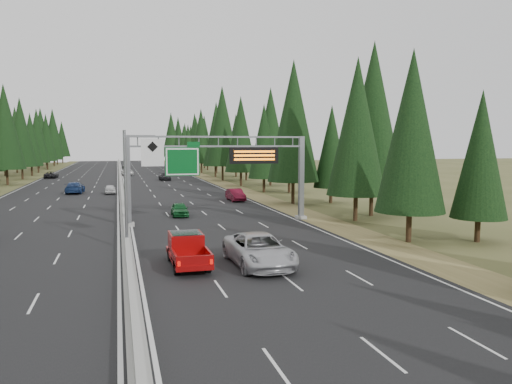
# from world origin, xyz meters

# --- Properties ---
(road) EXTENTS (32.00, 260.00, 0.08)m
(road) POSITION_xyz_m (0.00, 80.00, 0.04)
(road) COLOR black
(road) RESTS_ON ground
(shoulder_right) EXTENTS (3.60, 260.00, 0.06)m
(shoulder_right) POSITION_xyz_m (17.80, 80.00, 0.03)
(shoulder_right) COLOR olive
(shoulder_right) RESTS_ON ground
(shoulder_left) EXTENTS (3.60, 260.00, 0.06)m
(shoulder_left) POSITION_xyz_m (-17.80, 80.00, 0.03)
(shoulder_left) COLOR #464B23
(shoulder_left) RESTS_ON ground
(median_barrier) EXTENTS (0.70, 260.00, 0.85)m
(median_barrier) POSITION_xyz_m (0.00, 80.00, 0.41)
(median_barrier) COLOR gray
(median_barrier) RESTS_ON road
(sign_gantry) EXTENTS (16.75, 0.98, 7.80)m
(sign_gantry) POSITION_xyz_m (8.92, 34.88, 5.27)
(sign_gantry) COLOR slate
(sign_gantry) RESTS_ON road
(hov_sign_pole) EXTENTS (2.80, 0.50, 8.00)m
(hov_sign_pole) POSITION_xyz_m (0.58, 24.97, 4.72)
(hov_sign_pole) COLOR slate
(hov_sign_pole) RESTS_ON road
(tree_row_right) EXTENTS (12.38, 242.63, 18.94)m
(tree_row_right) POSITION_xyz_m (21.84, 83.78, 8.92)
(tree_row_right) COLOR black
(tree_row_right) RESTS_ON ground
(silver_minivan) EXTENTS (3.26, 6.75, 1.85)m
(silver_minivan) POSITION_xyz_m (7.35, 18.47, 1.01)
(silver_minivan) COLOR #B2B3B7
(silver_minivan) RESTS_ON road
(red_pickup) EXTENTS (2.01, 5.64, 1.84)m
(red_pickup) POSITION_xyz_m (3.34, 19.85, 1.10)
(red_pickup) COLOR black
(red_pickup) RESTS_ON road
(car_ahead_green) EXTENTS (1.70, 3.94, 1.33)m
(car_ahead_green) POSITION_xyz_m (5.32, 40.00, 0.74)
(car_ahead_green) COLOR #135725
(car_ahead_green) RESTS_ON road
(car_ahead_dkred) EXTENTS (1.73, 4.61, 1.50)m
(car_ahead_dkred) POSITION_xyz_m (13.65, 51.40, 0.83)
(car_ahead_dkred) COLOR maroon
(car_ahead_dkred) RESTS_ON road
(car_ahead_dkgrey) EXTENTS (2.17, 5.03, 1.44)m
(car_ahead_dkgrey) POSITION_xyz_m (8.35, 89.49, 0.80)
(car_ahead_dkgrey) COLOR black
(car_ahead_dkgrey) RESTS_ON road
(car_ahead_white) EXTENTS (2.54, 5.41, 1.50)m
(car_ahead_white) POSITION_xyz_m (1.64, 106.91, 0.83)
(car_ahead_white) COLOR silver
(car_ahead_white) RESTS_ON road
(car_ahead_far) EXTENTS (2.27, 4.66, 1.53)m
(car_ahead_far) POSITION_xyz_m (1.94, 141.61, 0.85)
(car_ahead_far) COLOR black
(car_ahead_far) RESTS_ON road
(car_onc_blue) EXTENTS (2.61, 5.78, 1.64)m
(car_onc_blue) POSITION_xyz_m (-6.49, 66.98, 0.90)
(car_onc_blue) COLOR navy
(car_onc_blue) RESTS_ON road
(car_onc_white) EXTENTS (1.61, 3.89, 1.32)m
(car_onc_white) POSITION_xyz_m (-1.59, 64.92, 0.74)
(car_onc_white) COLOR silver
(car_onc_white) RESTS_ON road
(car_onc_far) EXTENTS (2.53, 5.07, 1.38)m
(car_onc_far) POSITION_xyz_m (-13.86, 102.36, 0.77)
(car_onc_far) COLOR #232325
(car_onc_far) RESTS_ON road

